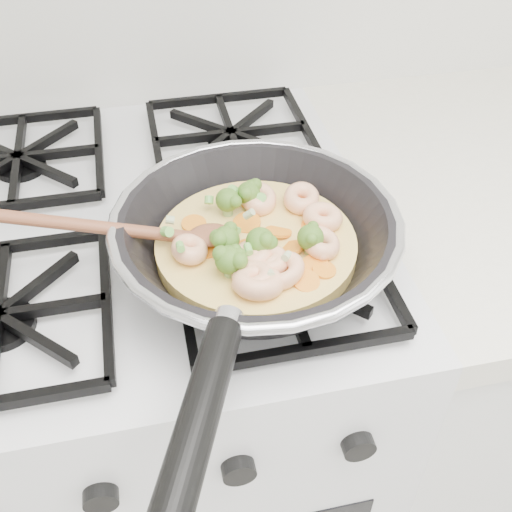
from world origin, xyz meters
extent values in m
cube|color=white|center=(0.00, 1.70, 0.45)|extent=(0.60, 0.60, 0.90)
cube|color=black|center=(0.00, 1.70, 0.91)|extent=(0.56, 0.56, 0.02)
torus|color=silver|center=(0.13, 1.57, 0.98)|extent=(0.31, 0.31, 0.01)
cylinder|color=black|center=(0.03, 1.35, 0.98)|extent=(0.10, 0.18, 0.03)
cylinder|color=#FFDA6E|center=(0.13, 1.57, 0.95)|extent=(0.22, 0.22, 0.02)
ellipsoid|color=brown|center=(0.08, 1.58, 0.96)|extent=(0.05, 0.04, 0.01)
cylinder|color=brown|center=(-0.06, 1.59, 0.99)|extent=(0.25, 0.05, 0.07)
torus|color=#FFC496|center=(0.20, 1.58, 0.96)|extent=(0.06, 0.06, 0.02)
torus|color=#FFC496|center=(0.14, 1.51, 0.96)|extent=(0.07, 0.07, 0.02)
torus|color=#FFC496|center=(0.12, 1.54, 0.96)|extent=(0.06, 0.06, 0.02)
torus|color=#FFC496|center=(0.14, 1.63, 0.96)|extent=(0.06, 0.06, 0.03)
torus|color=#FFC496|center=(0.05, 1.56, 0.96)|extent=(0.05, 0.05, 0.03)
torus|color=#FFC496|center=(0.11, 1.50, 0.96)|extent=(0.06, 0.06, 0.03)
torus|color=#FFC496|center=(0.11, 1.51, 0.96)|extent=(0.06, 0.06, 0.02)
torus|color=#FFC496|center=(0.13, 1.52, 0.96)|extent=(0.06, 0.06, 0.03)
torus|color=#FFC496|center=(0.19, 1.54, 0.96)|extent=(0.06, 0.06, 0.03)
torus|color=#FFC496|center=(0.19, 1.62, 0.96)|extent=(0.07, 0.07, 0.02)
ellipsoid|color=#527F29|center=(0.09, 1.52, 0.97)|extent=(0.04, 0.04, 0.03)
ellipsoid|color=#527F29|center=(0.09, 1.56, 0.97)|extent=(0.04, 0.04, 0.03)
ellipsoid|color=#527F29|center=(0.18, 1.54, 0.97)|extent=(0.04, 0.04, 0.03)
ellipsoid|color=#527F29|center=(0.11, 1.62, 0.97)|extent=(0.04, 0.04, 0.03)
ellipsoid|color=#527F29|center=(0.13, 1.63, 0.97)|extent=(0.03, 0.03, 0.03)
ellipsoid|color=#527F29|center=(0.13, 1.54, 0.97)|extent=(0.04, 0.04, 0.03)
cylinder|color=orange|center=(0.20, 1.62, 0.96)|extent=(0.04, 0.04, 0.01)
cylinder|color=orange|center=(0.11, 1.56, 0.96)|extent=(0.04, 0.04, 0.01)
cylinder|color=orange|center=(0.16, 1.50, 0.96)|extent=(0.04, 0.04, 0.00)
cylinder|color=orange|center=(0.20, 1.60, 0.96)|extent=(0.04, 0.04, 0.01)
cylinder|color=orange|center=(0.18, 1.51, 0.96)|extent=(0.03, 0.03, 0.00)
cylinder|color=orange|center=(0.20, 1.58, 0.96)|extent=(0.04, 0.04, 0.00)
cylinder|color=orange|center=(0.16, 1.55, 0.96)|extent=(0.03, 0.03, 0.01)
cylinder|color=orange|center=(0.14, 1.64, 0.96)|extent=(0.04, 0.04, 0.01)
cylinder|color=orange|center=(0.06, 1.61, 0.96)|extent=(0.03, 0.03, 0.01)
cylinder|color=orange|center=(0.07, 1.56, 0.96)|extent=(0.03, 0.03, 0.01)
cylinder|color=orange|center=(0.11, 1.52, 0.96)|extent=(0.04, 0.04, 0.01)
cylinder|color=orange|center=(0.18, 1.52, 0.96)|extent=(0.04, 0.04, 0.01)
cylinder|color=orange|center=(0.12, 1.60, 0.96)|extent=(0.04, 0.04, 0.00)
cylinder|color=orange|center=(0.15, 1.58, 0.96)|extent=(0.04, 0.04, 0.00)
cylinder|color=#76C44E|center=(0.19, 1.59, 0.97)|extent=(0.01, 0.01, 0.01)
cylinder|color=#76C44E|center=(0.10, 1.57, 0.97)|extent=(0.01, 0.01, 0.01)
cylinder|color=#B9CA8F|center=(0.12, 1.58, 0.98)|extent=(0.01, 0.01, 0.01)
cylinder|color=#B9CA8F|center=(0.12, 1.50, 0.97)|extent=(0.01, 0.01, 0.01)
cylinder|color=#76C44E|center=(0.09, 1.63, 0.97)|extent=(0.01, 0.01, 0.01)
cylinder|color=#76C44E|center=(0.11, 1.53, 0.98)|extent=(0.01, 0.01, 0.01)
cylinder|color=#76C44E|center=(0.18, 1.54, 0.98)|extent=(0.01, 0.01, 0.01)
cylinder|color=#76C44E|center=(0.03, 1.57, 0.98)|extent=(0.01, 0.01, 0.01)
cylinder|color=#B9CA8F|center=(0.15, 1.52, 0.98)|extent=(0.01, 0.01, 0.01)
cylinder|color=#B9CA8F|center=(0.04, 1.60, 0.98)|extent=(0.01, 0.01, 0.01)
cylinder|color=#B9CA8F|center=(0.11, 1.62, 0.97)|extent=(0.01, 0.01, 0.01)
cylinder|color=#76C44E|center=(0.11, 1.63, 0.98)|extent=(0.01, 0.01, 0.01)
cylinder|color=#76C44E|center=(0.09, 1.52, 0.98)|extent=(0.01, 0.01, 0.01)
cylinder|color=#76C44E|center=(0.04, 1.55, 0.98)|extent=(0.01, 0.01, 0.01)
cylinder|color=#76C44E|center=(0.14, 1.62, 0.97)|extent=(0.01, 0.01, 0.01)
camera|label=1|loc=(0.02, 1.08, 1.39)|focal=43.12mm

